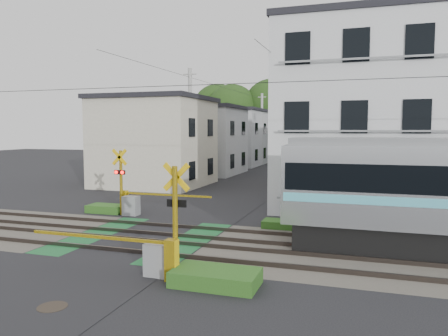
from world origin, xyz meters
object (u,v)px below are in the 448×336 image
(apartment_block, at_px, (382,116))
(manhole_cover, at_px, (52,307))
(crossing_signal_near, at_px, (161,251))
(pedestrian, at_px, (293,161))
(crossing_signal_far, at_px, (130,200))

(apartment_block, height_order, manhole_cover, apartment_block)
(crossing_signal_near, relative_size, pedestrian, 2.72)
(crossing_signal_far, distance_m, pedestrian, 26.07)
(crossing_signal_near, bearing_deg, apartment_block, 65.78)
(manhole_cover, bearing_deg, pedestrian, 90.49)
(crossing_signal_near, relative_size, crossing_signal_far, 1.00)
(crossing_signal_near, relative_size, apartment_block, 0.46)
(manhole_cover, bearing_deg, crossing_signal_far, 110.89)
(crossing_signal_near, xyz_separation_m, apartment_block, (5.91, 13.15, 3.94))
(manhole_cover, bearing_deg, apartment_block, 65.10)
(pedestrian, bearing_deg, crossing_signal_near, 111.72)
(crossing_signal_near, bearing_deg, crossing_signal_far, 125.29)
(crossing_signal_near, distance_m, pedestrian, 33.19)
(apartment_block, relative_size, pedestrian, 5.86)
(apartment_block, bearing_deg, pedestrian, 110.83)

